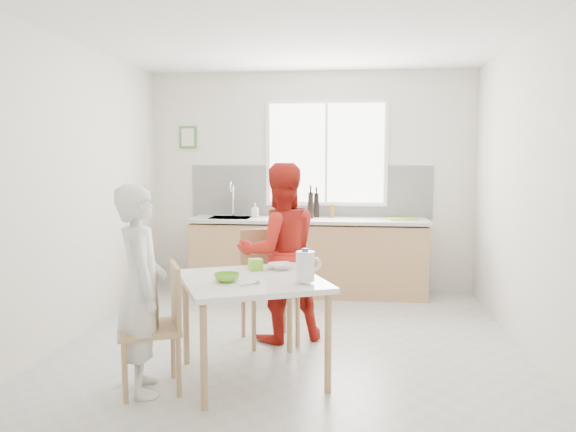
% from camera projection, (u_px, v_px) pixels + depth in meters
% --- Properties ---
extents(ground, '(4.50, 4.50, 0.00)m').
position_uv_depth(ground, '(290.00, 348.00, 4.90)').
color(ground, '#B7B7B2').
rests_on(ground, ground).
extents(room_shell, '(4.50, 4.50, 4.50)m').
position_uv_depth(room_shell, '(290.00, 159.00, 4.73)').
color(room_shell, silver).
rests_on(room_shell, ground).
extents(window, '(1.50, 0.06, 1.30)m').
position_uv_depth(window, '(326.00, 153.00, 6.90)').
color(window, white).
rests_on(window, room_shell).
extents(backsplash, '(3.00, 0.02, 0.65)m').
position_uv_depth(backsplash, '(310.00, 192.00, 6.98)').
color(backsplash, white).
rests_on(backsplash, room_shell).
extents(picture_frame, '(0.22, 0.03, 0.28)m').
position_uv_depth(picture_frame, '(188.00, 137.00, 7.08)').
color(picture_frame, '#427F39').
rests_on(picture_frame, room_shell).
extents(kitchen_counter, '(2.84, 0.64, 1.37)m').
position_uv_depth(kitchen_counter, '(308.00, 260.00, 6.78)').
color(kitchen_counter, tan).
rests_on(kitchen_counter, ground).
extents(dining_table, '(1.31, 1.31, 0.76)m').
position_uv_depth(dining_table, '(252.00, 289.00, 4.17)').
color(dining_table, white).
rests_on(dining_table, ground).
extents(chair_left, '(0.55, 0.55, 0.90)m').
position_uv_depth(chair_left, '(159.00, 321.00, 3.99)').
color(chair_left, tan).
rests_on(chair_left, ground).
extents(chair_far, '(0.61, 0.61, 1.00)m').
position_uv_depth(chair_far, '(267.00, 280.00, 5.08)').
color(chair_far, tan).
rests_on(chair_far, ground).
extents(person_white, '(0.55, 0.64, 1.48)m').
position_uv_depth(person_white, '(142.00, 289.00, 3.93)').
color(person_white, white).
rests_on(person_white, ground).
extents(person_red, '(0.96, 0.88, 1.61)m').
position_uv_depth(person_red, '(280.00, 252.00, 5.05)').
color(person_red, red).
rests_on(person_red, ground).
extents(bowl_green, '(0.25, 0.25, 0.06)m').
position_uv_depth(bowl_green, '(227.00, 277.00, 4.05)').
color(bowl_green, '#6DB92A').
rests_on(bowl_green, dining_table).
extents(bowl_white, '(0.25, 0.25, 0.05)m').
position_uv_depth(bowl_white, '(281.00, 266.00, 4.49)').
color(bowl_white, white).
rests_on(bowl_white, dining_table).
extents(milk_jug, '(0.18, 0.13, 0.24)m').
position_uv_depth(milk_jug, '(306.00, 266.00, 3.98)').
color(milk_jug, white).
rests_on(milk_jug, dining_table).
extents(green_box, '(0.13, 0.13, 0.09)m').
position_uv_depth(green_box, '(256.00, 264.00, 4.46)').
color(green_box, '#75C72D').
rests_on(green_box, dining_table).
extents(spoon, '(0.12, 0.12, 0.01)m').
position_uv_depth(spoon, '(249.00, 284.00, 3.93)').
color(spoon, '#A5A5AA').
rests_on(spoon, dining_table).
extents(cutting_board, '(0.41, 0.35, 0.01)m').
position_uv_depth(cutting_board, '(400.00, 219.00, 6.63)').
color(cutting_board, '#89BA2A').
rests_on(cutting_board, kitchen_counter).
extents(wine_bottle_a, '(0.07, 0.07, 0.32)m').
position_uv_depth(wine_bottle_a, '(311.00, 205.00, 6.73)').
color(wine_bottle_a, black).
rests_on(wine_bottle_a, kitchen_counter).
extents(wine_bottle_b, '(0.07, 0.07, 0.30)m').
position_uv_depth(wine_bottle_b, '(316.00, 205.00, 6.85)').
color(wine_bottle_b, black).
rests_on(wine_bottle_b, kitchen_counter).
extents(jar_amber, '(0.06, 0.06, 0.16)m').
position_uv_depth(jar_amber, '(332.00, 211.00, 6.83)').
color(jar_amber, olive).
rests_on(jar_amber, kitchen_counter).
extents(soap_bottle, '(0.08, 0.08, 0.17)m').
position_uv_depth(soap_bottle, '(255.00, 210.00, 6.86)').
color(soap_bottle, '#999999').
rests_on(soap_bottle, kitchen_counter).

